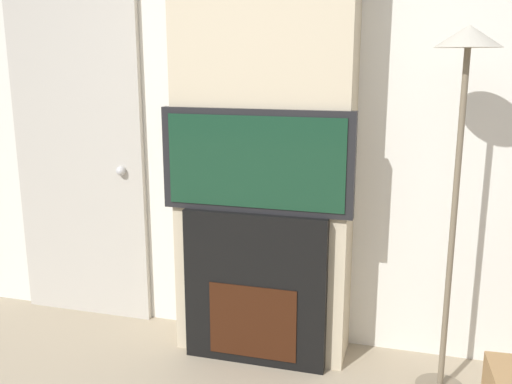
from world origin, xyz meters
The scene contains 6 objects.
wall_back centered at (0.00, 2.03, 1.35)m, with size 6.00×0.06×2.70m.
chimney_breast centered at (0.00, 1.83, 1.35)m, with size 0.98×0.33×2.70m.
fireplace centered at (0.00, 1.67, 0.43)m, with size 0.80×0.15×0.87m.
television centered at (0.00, 1.66, 1.15)m, with size 1.04×0.07×0.55m.
floor_lamp centered at (1.00, 1.62, 1.44)m, with size 0.30×0.30×1.83m.
entry_door centered at (-1.27, 1.97, 1.04)m, with size 0.91×0.09×2.08m.
Camera 1 is at (0.81, -1.18, 1.68)m, focal length 40.00 mm.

